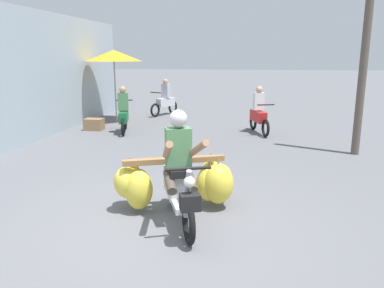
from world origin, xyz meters
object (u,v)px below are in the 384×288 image
Objects in this scene: motorbike_distant_far_ahead at (165,100)px; utility_pole at (366,38)px; market_umbrella_near_shop at (114,56)px; motorbike_main_loaded at (184,180)px; motorbike_distant_ahead_right at (124,114)px; motorbike_distant_ahead_left at (259,114)px; produce_crate at (94,124)px.

utility_pole reaches higher than motorbike_distant_far_ahead.
market_umbrella_near_shop is at bearing 154.57° from utility_pole.
motorbike_main_loaded is 9.53m from motorbike_distant_far_ahead.
market_umbrella_near_shop reaches higher than motorbike_distant_far_ahead.
motorbike_distant_ahead_right is at bearing 117.47° from motorbike_main_loaded.
motorbike_distant_ahead_left is at bearing -13.97° from market_umbrella_near_shop.
motorbike_distant_ahead_right is 2.82× the size of produce_crate.
market_umbrella_near_shop is at bearing 85.64° from produce_crate.
motorbike_distant_ahead_right is 0.30× the size of utility_pole.
motorbike_distant_ahead_left and motorbike_distant_far_ahead have the same top height.
utility_pole is (7.20, -3.43, 0.39)m from market_umbrella_near_shop.
motorbike_distant_ahead_left is at bearing 4.59° from produce_crate.
motorbike_main_loaded reaches higher than produce_crate.
utility_pole is (5.85, -5.19, 2.10)m from motorbike_distant_far_ahead.
utility_pole reaches higher than motorbike_main_loaded.
market_umbrella_near_shop is (-4.94, 1.23, 1.71)m from motorbike_distant_ahead_left.
motorbike_main_loaded is at bearing -74.91° from motorbike_distant_far_ahead.
motorbike_distant_ahead_right is at bearing -170.63° from motorbike_distant_ahead_left.
produce_crate is at bearing -94.36° from market_umbrella_near_shop.
market_umbrella_near_shop is (-1.36, -1.77, 1.71)m from motorbike_distant_far_ahead.
market_umbrella_near_shop reaches higher than motorbike_main_loaded.
motorbike_main_loaded is 1.31× the size of motorbike_distant_far_ahead.
motorbike_main_loaded reaches higher than motorbike_distant_ahead_right.
market_umbrella_near_shop is at bearing -127.48° from motorbike_distant_far_ahead.
utility_pole reaches higher than motorbike_distant_ahead_right.
motorbike_distant_ahead_left is 0.29× the size of utility_pole.
motorbike_distant_ahead_left is 5.10m from produce_crate.
motorbike_main_loaded is 1.26× the size of motorbike_distant_ahead_left.
motorbike_main_loaded is 5.67m from utility_pole.
motorbike_distant_ahead_left is at bearing 9.37° from motorbike_distant_ahead_right.
utility_pole reaches higher than motorbike_distant_ahead_left.
produce_crate is (-1.08, 0.25, -0.39)m from motorbike_distant_ahead_right.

